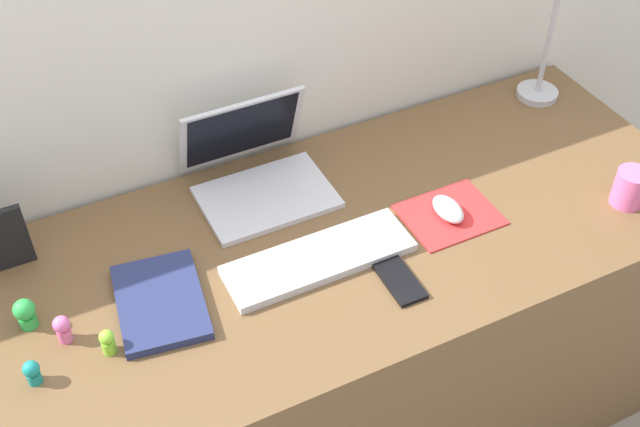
# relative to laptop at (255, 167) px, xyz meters

# --- Properties ---
(ground_plane) EXTENTS (6.00, 6.00, 0.00)m
(ground_plane) POSITION_rel_laptop_xyz_m (0.08, -0.25, -0.79)
(ground_plane) COLOR gray
(back_wall) EXTENTS (2.97, 0.05, 1.32)m
(back_wall) POSITION_rel_laptop_xyz_m (0.08, 0.14, -0.13)
(back_wall) COLOR silver
(back_wall) RESTS_ON ground_plane
(desk) EXTENTS (1.77, 0.70, 0.74)m
(desk) POSITION_rel_laptop_xyz_m (0.08, -0.25, -0.42)
(desk) COLOR brown
(desk) RESTS_ON ground_plane
(laptop) EXTENTS (0.30, 0.28, 0.20)m
(laptop) POSITION_rel_laptop_xyz_m (0.00, 0.00, 0.00)
(laptop) COLOR silver
(laptop) RESTS_ON desk
(keyboard) EXTENTS (0.41, 0.13, 0.02)m
(keyboard) POSITION_rel_laptop_xyz_m (0.02, -0.29, -0.04)
(keyboard) COLOR silver
(keyboard) RESTS_ON desk
(mousepad) EXTENTS (0.21, 0.17, 0.00)m
(mousepad) POSITION_rel_laptop_xyz_m (0.35, -0.29, -0.05)
(mousepad) COLOR red
(mousepad) RESTS_ON desk
(mouse) EXTENTS (0.06, 0.10, 0.03)m
(mouse) POSITION_rel_laptop_xyz_m (0.34, -0.29, -0.03)
(mouse) COLOR silver
(mouse) RESTS_ON mousepad
(cell_phone) EXTENTS (0.07, 0.13, 0.01)m
(cell_phone) POSITION_rel_laptop_xyz_m (0.14, -0.42, -0.05)
(cell_phone) COLOR black
(cell_phone) RESTS_ON desk
(desk_lamp) EXTENTS (0.11, 0.14, 0.37)m
(desk_lamp) POSITION_rel_laptop_xyz_m (0.82, -0.02, 0.12)
(desk_lamp) COLOR #B7B7BC
(desk_lamp) RESTS_ON desk
(notebook_pad) EXTENTS (0.20, 0.26, 0.02)m
(notebook_pad) POSITION_rel_laptop_xyz_m (-0.32, -0.26, -0.04)
(notebook_pad) COLOR navy
(notebook_pad) RESTS_ON desk
(coffee_mug) EXTENTS (0.07, 0.07, 0.09)m
(coffee_mug) POSITION_rel_laptop_xyz_m (0.74, -0.44, -0.01)
(coffee_mug) COLOR pink
(coffee_mug) RESTS_ON desk
(toy_figurine_green) EXTENTS (0.04, 0.04, 0.07)m
(toy_figurine_green) POSITION_rel_laptop_xyz_m (-0.57, -0.19, -0.02)
(toy_figurine_green) COLOR green
(toy_figurine_green) RESTS_ON desk
(toy_figurine_pink) EXTENTS (0.03, 0.03, 0.06)m
(toy_figurine_pink) POSITION_rel_laptop_xyz_m (-0.51, -0.26, -0.02)
(toy_figurine_pink) COLOR pink
(toy_figurine_pink) RESTS_ON desk
(toy_figurine_teal) EXTENTS (0.03, 0.03, 0.05)m
(toy_figurine_teal) POSITION_rel_laptop_xyz_m (-0.59, -0.33, -0.02)
(toy_figurine_teal) COLOR teal
(toy_figurine_teal) RESTS_ON desk
(toy_figurine_lime) EXTENTS (0.03, 0.03, 0.06)m
(toy_figurine_lime) POSITION_rel_laptop_xyz_m (-0.44, -0.33, -0.02)
(toy_figurine_lime) COLOR #8CDB33
(toy_figurine_lime) RESTS_ON desk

